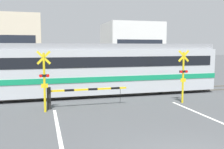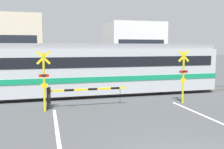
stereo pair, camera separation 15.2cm
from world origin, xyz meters
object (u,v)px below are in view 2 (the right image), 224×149
crossing_barrier_far (123,77)px  crossing_signal_right (183,74)px  crossing_signal_left (44,78)px  pedestrian (78,72)px  crossing_barrier_near (71,93)px  commuter_train (68,68)px

crossing_barrier_far → crossing_signal_right: (1.34, -7.01, 0.90)m
crossing_signal_left → pedestrian: size_ratio=1.75×
crossing_signal_left → pedestrian: crossing_signal_left is taller
crossing_barrier_near → crossing_signal_left: size_ratio=1.41×
crossing_signal_left → commuter_train: bearing=68.3°
commuter_train → crossing_signal_left: size_ratio=6.64×
commuter_train → crossing_signal_right: bearing=-31.6°
crossing_barrier_far → crossing_signal_left: 9.45m
crossing_signal_left → crossing_signal_right: 7.61m
crossing_barrier_far → crossing_signal_left: bearing=-131.8°
commuter_train → crossing_signal_left: 4.05m
crossing_signal_right → crossing_signal_left: bearing=180.0°
crossing_barrier_near → crossing_barrier_far: 8.14m
crossing_signal_right → pedestrian: (-4.73, 9.79, -0.67)m
commuter_train → crossing_barrier_near: bearing=-92.7°
crossing_barrier_near → crossing_signal_left: crossing_signal_left is taller
crossing_signal_right → crossing_barrier_far: bearing=100.8°
crossing_signal_right → pedestrian: size_ratio=1.75×
crossing_signal_left → crossing_barrier_near: bearing=21.7°
crossing_barrier_far → pedestrian: size_ratio=2.48×
crossing_barrier_near → crossing_signal_left: bearing=-158.3°
commuter_train → crossing_signal_left: (-1.49, -3.76, -0.16)m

